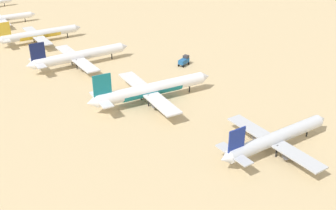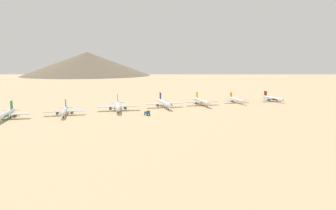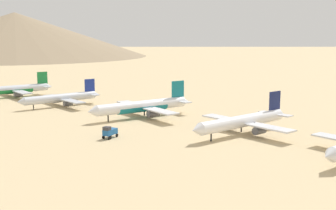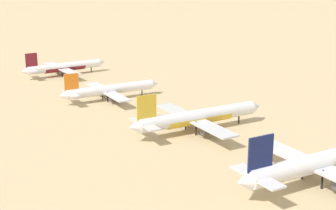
{
  "view_description": "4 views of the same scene",
  "coord_description": "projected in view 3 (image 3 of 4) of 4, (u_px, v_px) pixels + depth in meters",
  "views": [
    {
      "loc": [
        -61.26,
        -143.33,
        59.98
      ],
      "look_at": [
        -0.8,
        -56.17,
        5.8
      ],
      "focal_mm": 42.71,
      "sensor_mm": 36.0,
      "label": 1
    },
    {
      "loc": [
        262.93,
        -70.02,
        43.03
      ],
      "look_at": [
        8.72,
        2.79,
        4.19
      ],
      "focal_mm": 31.75,
      "sensor_mm": 36.0,
      "label": 2
    },
    {
      "loc": [
        106.8,
        92.61,
        32.58
      ],
      "look_at": [
        -3.14,
        -33.26,
        5.21
      ],
      "focal_mm": 47.74,
      "sensor_mm": 36.0,
      "label": 3
    },
    {
      "loc": [
        -79.5,
        -61.81,
        42.69
      ],
      "look_at": [
        -7.38,
        56.43,
        3.89
      ],
      "focal_mm": 53.68,
      "sensor_mm": 36.0,
      "label": 4
    }
  ],
  "objects": [
    {
      "name": "parked_jet_3",
      "position": [
        244.0,
        121.0,
        143.32
      ],
      "size": [
        43.69,
        35.42,
        12.62
      ],
      "color": "white",
      "rests_on": "ground"
    },
    {
      "name": "desert_hill_1",
      "position": [
        15.0,
        34.0,
        599.23
      ],
      "size": [
        351.37,
        351.37,
        58.74
      ],
      "primitive_type": "cone",
      "color": "#8C775B",
      "rests_on": "ground"
    },
    {
      "name": "parked_jet_2",
      "position": [
        143.0,
        106.0,
        171.81
      ],
      "size": [
        45.52,
        37.08,
        13.12
      ],
      "color": "white",
      "rests_on": "ground"
    },
    {
      "name": "parked_jet_0",
      "position": [
        13.0,
        89.0,
        224.7
      ],
      "size": [
        41.89,
        34.04,
        12.08
      ],
      "color": "silver",
      "rests_on": "ground"
    },
    {
      "name": "service_truck",
      "position": [
        110.0,
        132.0,
        138.36
      ],
      "size": [
        5.68,
        4.32,
        3.9
      ],
      "color": "#1E5999",
      "rests_on": "ground"
    },
    {
      "name": "parked_jet_1",
      "position": [
        62.0,
        98.0,
        197.19
      ],
      "size": [
        38.99,
        31.62,
        11.26
      ],
      "color": "silver",
      "rests_on": "ground"
    },
    {
      "name": "ground_plane",
      "position": [
        229.0,
        135.0,
        143.44
      ],
      "size": [
        1800.0,
        1800.0,
        0.0
      ],
      "primitive_type": "plane",
      "color": "tan"
    }
  ]
}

